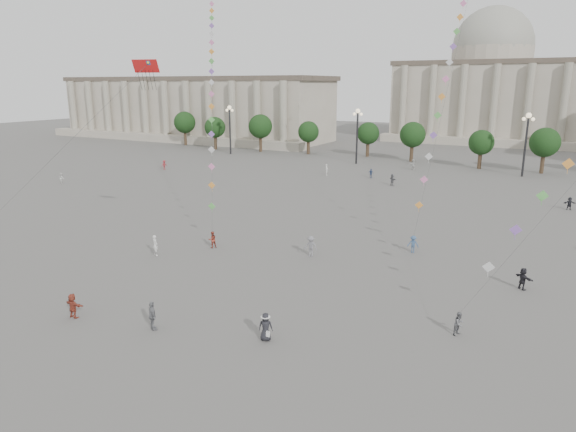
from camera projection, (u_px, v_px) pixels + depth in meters
The scene contains 25 objects.
ground at pixel (183, 317), 34.59m from camera, with size 360.00×360.00×0.00m, color #52504D.
hall_west at pixel (192, 108), 147.11m from camera, with size 84.00×26.22×17.20m.
hall_central at pixel (488, 88), 140.73m from camera, with size 48.30×34.30×35.50m.
tree_row at pixel (445, 136), 99.46m from camera, with size 137.12×5.12×8.00m.
lamp_post_far_west at pixel (230, 121), 113.13m from camera, with size 2.00×0.90×10.65m.
lamp_post_mid_west at pixel (357, 126), 99.16m from camera, with size 2.00×0.90×10.65m.
lamp_post_mid_east at pixel (527, 133), 85.20m from camera, with size 2.00×0.90×10.65m.
person_crowd_0 at pixel (371, 173), 85.64m from camera, with size 0.90×0.38×1.54m, color navy.
person_crowd_1 at pixel (62, 178), 80.64m from camera, with size 0.83×0.65×1.71m, color silver.
person_crowd_2 at pixel (164, 165), 93.71m from camera, with size 1.12×0.64×1.73m, color maroon.
person_crowd_3 at pixel (523, 279), 39.07m from camera, with size 1.60×0.51×1.72m, color black.
person_crowd_4 at pixel (413, 165), 93.55m from camera, with size 1.79×0.57×1.93m, color silver.
person_crowd_6 at pixel (311, 246), 46.60m from camera, with size 1.24×0.71×1.92m, color slate.
person_crowd_9 at pixel (570, 204), 63.83m from camera, with size 1.49×0.48×1.61m, color black.
person_crowd_10 at pixel (327, 170), 87.89m from camera, with size 0.70×0.46×1.93m, color silver.
person_crowd_12 at pixel (392, 180), 79.15m from camera, with size 1.70×0.54×1.83m, color slate.
person_crowd_13 at pixel (155, 245), 46.83m from camera, with size 0.70×0.46×1.92m, color silver.
tourist_2 at pixel (73, 306), 34.33m from camera, with size 1.58×0.50×1.71m, color #973A29.
tourist_3 at pixel (152, 316), 32.58m from camera, with size 1.13×0.47×1.93m, color slate.
kite_flyer_0 at pixel (212, 240), 49.07m from camera, with size 0.78×0.61×1.61m, color maroon.
kite_flyer_1 at pixel (413, 244), 47.63m from camera, with size 1.06×0.61×1.63m, color #38557E.
kite_flyer_2 at pixel (459, 324), 31.98m from camera, with size 0.74×0.57×1.52m, color slate.
hat_person at pixel (266, 326), 31.25m from camera, with size 1.02×0.87×1.78m.
dragon_kite at pixel (144, 77), 41.23m from camera, with size 3.67×9.34×23.71m.
kite_train_west at pixel (212, 47), 67.55m from camera, with size 26.71×36.75×57.26m.
Camera 1 is at (21.48, -24.47, 15.26)m, focal length 32.00 mm.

